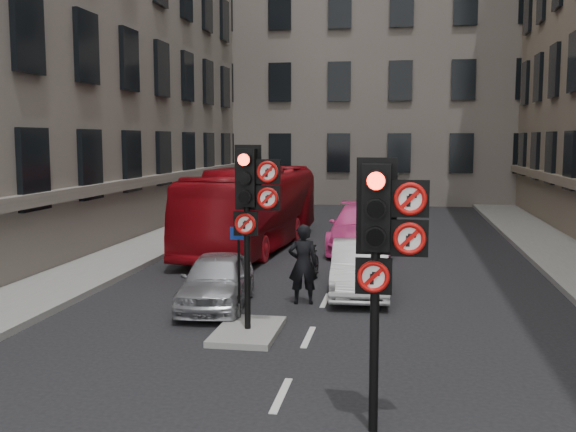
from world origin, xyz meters
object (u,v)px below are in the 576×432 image
(signal_far, at_px, (251,197))
(info_sign, at_px, (239,259))
(signal_near, at_px, (383,236))
(motorcyclist, at_px, (303,264))
(car_silver, at_px, (217,280))
(car_pink, at_px, (361,228))
(car_white, at_px, (360,268))
(bus_red, at_px, (254,208))
(motorcycle, at_px, (312,263))

(signal_far, relative_size, info_sign, 1.88)
(signal_near, xyz_separation_m, signal_far, (-2.60, 4.00, 0.12))
(motorcyclist, bearing_deg, car_silver, 6.74)
(car_pink, bearing_deg, signal_far, -98.60)
(car_white, height_order, info_sign, info_sign)
(car_silver, xyz_separation_m, car_white, (3.13, 1.85, 0.02))
(signal_near, relative_size, motorcyclist, 1.92)
(car_pink, bearing_deg, bus_red, -176.63)
(signal_near, distance_m, car_white, 8.13)
(car_white, bearing_deg, car_silver, -152.69)
(car_white, distance_m, bus_red, 7.61)
(car_white, bearing_deg, bus_red, 119.33)
(signal_far, bearing_deg, car_pink, 81.78)
(car_silver, height_order, motorcyclist, motorcyclist)
(signal_near, distance_m, bus_red, 15.08)
(bus_red, bearing_deg, motorcyclist, -65.90)
(signal_near, distance_m, car_silver, 7.41)
(signal_near, bearing_deg, car_silver, 122.74)
(car_silver, xyz_separation_m, car_pink, (2.78, 8.48, 0.14))
(signal_near, bearing_deg, bus_red, 108.67)
(car_silver, bearing_deg, signal_near, -63.12)
(signal_near, bearing_deg, car_pink, 94.29)
(car_silver, bearing_deg, car_pink, 66.01)
(car_pink, xyz_separation_m, motorcycle, (-1.04, -5.10, -0.30))
(signal_far, relative_size, car_white, 0.92)
(car_pink, distance_m, motorcyclist, 7.91)
(car_pink, height_order, info_sign, info_sign)
(motorcyclist, height_order, info_sign, info_sign)
(signal_far, bearing_deg, signal_near, -56.98)
(signal_near, distance_m, signal_far, 4.77)
(car_silver, xyz_separation_m, bus_red, (-0.95, 8.23, 0.79))
(car_white, relative_size, bus_red, 0.39)
(car_white, relative_size, info_sign, 2.04)
(car_white, bearing_deg, info_sign, -129.74)
(signal_near, height_order, motorcycle, signal_near)
(bus_red, relative_size, info_sign, 5.28)
(signal_near, distance_m, car_pink, 14.64)
(car_silver, bearing_deg, car_white, 24.72)
(signal_far, height_order, info_sign, signal_far)
(motorcyclist, bearing_deg, signal_near, 95.29)
(car_pink, relative_size, info_sign, 2.73)
(signal_near, distance_m, motorcycle, 9.85)
(car_pink, xyz_separation_m, motorcyclist, (-0.89, -7.86, 0.18))
(car_white, bearing_deg, car_pink, 89.80)
(motorcycle, height_order, info_sign, info_sign)
(motorcyclist, bearing_deg, bus_red, -80.87)
(car_silver, relative_size, bus_red, 0.36)
(car_silver, height_order, bus_red, bus_red)
(bus_red, bearing_deg, signal_far, -74.14)
(car_silver, relative_size, car_white, 0.93)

